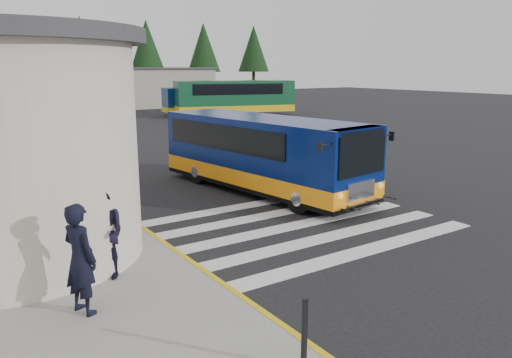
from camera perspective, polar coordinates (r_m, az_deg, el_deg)
ground at (r=14.40m, az=3.78°, el=-4.25°), size 140.00×140.00×0.00m
curb_strip at (r=16.05m, az=-16.84°, el=-2.70°), size 0.12×34.00×0.16m
crosswalk at (r=13.50m, az=4.17°, el=-5.38°), size 8.00×5.35×0.01m
depot_building at (r=54.87m, az=-18.86°, el=9.79°), size 26.40×8.40×4.20m
tree_line at (r=62.70m, az=-20.91°, el=14.19°), size 58.40×4.40×10.00m
transit_bus at (r=17.03m, az=0.79°, el=2.61°), size 3.85×9.20×2.53m
pedestrian_a at (r=8.79m, az=-19.46°, el=-8.60°), size 0.68×0.81×1.89m
pedestrian_b at (r=10.09m, az=-17.02°, el=-5.93°), size 1.00×1.09×1.81m
bollard at (r=7.04m, az=5.54°, el=-17.22°), size 0.09×0.09×1.05m
far_bus_a at (r=45.86m, az=-5.42°, el=9.05°), size 8.40×3.57×2.10m
far_bus_b at (r=44.14m, az=-2.49°, el=9.42°), size 10.66×5.45×2.65m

